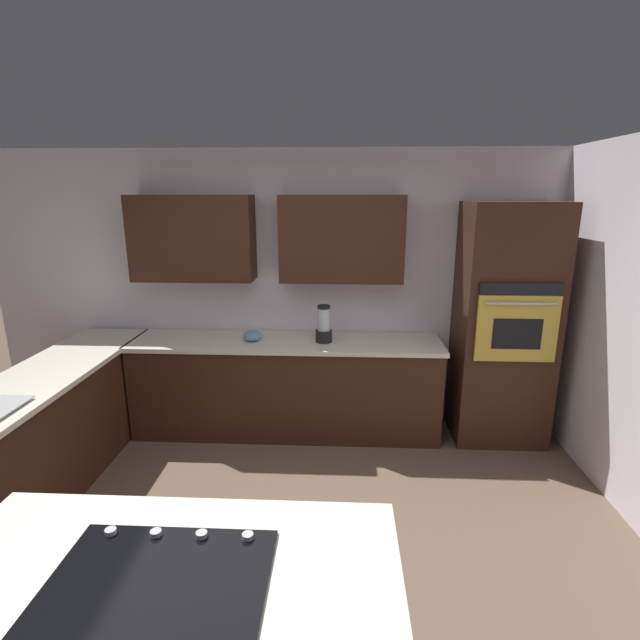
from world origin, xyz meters
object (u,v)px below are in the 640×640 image
at_px(wall_oven, 504,325).
at_px(cooktop, 157,583).
at_px(mixing_bowl, 252,336).
at_px(blender, 324,326).

distance_m(wall_oven, cooktop, 3.50).
relative_size(cooktop, mixing_bowl, 4.39).
distance_m(cooktop, mixing_bowl, 2.81).
relative_size(blender, mixing_bowl, 1.96).
bearing_deg(blender, mixing_bowl, 0.00).
bearing_deg(wall_oven, cooktop, 53.95).
bearing_deg(cooktop, wall_oven, -126.05).
xyz_separation_m(blender, mixing_bowl, (0.65, 0.00, -0.10)).
distance_m(wall_oven, mixing_bowl, 2.25).
bearing_deg(mixing_bowl, cooktop, 93.91).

